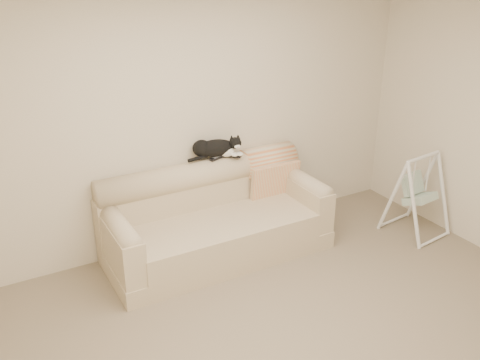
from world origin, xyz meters
The scene contains 8 objects.
ground_plane centered at (0.00, 0.00, 0.00)m, with size 5.00×5.00×0.00m, color brown.
room_shell centered at (0.00, 0.00, 1.53)m, with size 5.04×4.04×2.60m.
sofa centered at (0.08, 1.62, 0.35)m, with size 2.20×0.93×0.90m.
remote_a centered at (0.24, 1.85, 0.91)m, with size 0.19×0.10×0.03m.
remote_b centered at (0.40, 1.82, 0.91)m, with size 0.16×0.15×0.02m.
tuxedo_cat centered at (0.24, 1.87, 1.00)m, with size 0.57×0.30×0.23m.
throw_blanket centered at (0.85, 1.84, 0.72)m, with size 0.57×0.38×0.58m.
baby_swing centered at (2.15, 0.94, 0.44)m, with size 0.61×0.64×0.89m.
Camera 1 is at (-1.99, -2.62, 2.83)m, focal length 40.00 mm.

